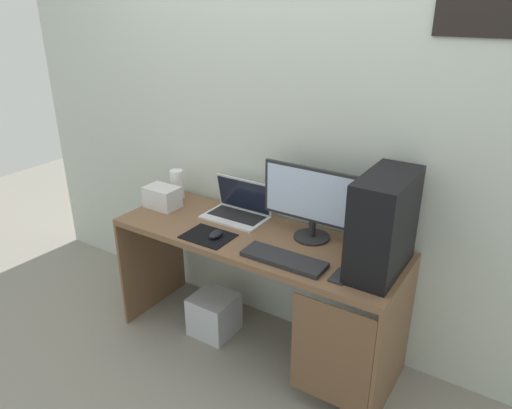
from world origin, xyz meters
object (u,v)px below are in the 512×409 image
(pc_tower, at_px, (383,224))
(projector, at_px, (162,197))
(speaker, at_px, (177,184))
(monitor, at_px, (313,201))
(keyboard, at_px, (284,259))
(mouse_left, at_px, (216,234))
(subwoofer, at_px, (214,314))
(laptop, at_px, (238,209))
(cell_phone, at_px, (340,276))

(pc_tower, xyz_separation_m, projector, (-1.35, -0.00, -0.17))
(pc_tower, height_order, speaker, pc_tower)
(pc_tower, height_order, projector, pc_tower)
(pc_tower, distance_m, monitor, 0.42)
(monitor, xyz_separation_m, projector, (-0.94, -0.11, -0.15))
(pc_tower, xyz_separation_m, keyboard, (-0.41, -0.18, -0.22))
(pc_tower, relative_size, mouse_left, 4.88)
(speaker, bearing_deg, projector, -82.87)
(pc_tower, relative_size, subwoofer, 1.88)
(laptop, distance_m, keyboard, 0.57)
(laptop, height_order, speaker, laptop)
(monitor, bearing_deg, cell_phone, -43.44)
(laptop, relative_size, subwoofer, 1.45)
(laptop, xyz_separation_m, cell_phone, (0.77, -0.29, -0.04))
(monitor, distance_m, speaker, 0.97)
(speaker, bearing_deg, cell_phone, -14.30)
(speaker, relative_size, subwoofer, 0.73)
(laptop, height_order, mouse_left, laptop)
(pc_tower, xyz_separation_m, monitor, (-0.41, 0.11, -0.02))
(pc_tower, height_order, monitor, pc_tower)
(monitor, bearing_deg, pc_tower, -15.00)
(projector, relative_size, mouse_left, 2.08)
(speaker, height_order, mouse_left, speaker)
(monitor, bearing_deg, speaker, 177.12)
(laptop, bearing_deg, projector, -163.96)
(speaker, distance_m, subwoofer, 0.83)
(pc_tower, bearing_deg, mouse_left, -169.37)
(pc_tower, xyz_separation_m, mouse_left, (-0.83, -0.16, -0.21))
(monitor, height_order, speaker, monitor)
(laptop, xyz_separation_m, keyboard, (0.48, -0.31, -0.03))
(pc_tower, height_order, cell_phone, pc_tower)
(speaker, xyz_separation_m, mouse_left, (0.54, -0.31, -0.07))
(monitor, xyz_separation_m, speaker, (-0.96, 0.05, -0.12))
(speaker, height_order, cell_phone, speaker)
(laptop, bearing_deg, monitor, -2.51)
(cell_phone, bearing_deg, monitor, 136.56)
(keyboard, bearing_deg, laptop, 147.42)
(mouse_left, distance_m, cell_phone, 0.71)
(laptop, bearing_deg, cell_phone, -20.78)
(monitor, xyz_separation_m, keyboard, (-0.00, -0.28, -0.20))
(speaker, distance_m, projector, 0.16)
(pc_tower, relative_size, speaker, 2.57)
(keyboard, bearing_deg, pc_tower, 23.28)
(projector, height_order, keyboard, projector)
(pc_tower, bearing_deg, cell_phone, -127.07)
(speaker, distance_m, keyboard, 1.02)
(keyboard, distance_m, cell_phone, 0.29)
(pc_tower, height_order, laptop, pc_tower)
(monitor, xyz_separation_m, laptop, (-0.48, 0.02, -0.17))
(laptop, relative_size, mouse_left, 3.74)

